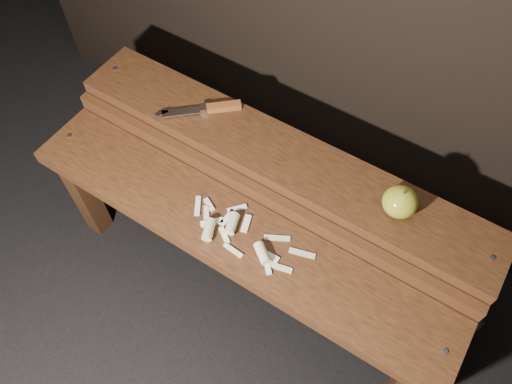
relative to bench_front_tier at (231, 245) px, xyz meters
The scene contains 6 objects.
ground 0.36m from the bench_front_tier, 90.00° to the left, with size 60.00×60.00×0.00m, color black.
bench_front_tier is the anchor object (origin of this frame).
bench_rear_tier 0.23m from the bench_front_tier, 90.00° to the left, with size 1.20×0.21×0.50m.
apple 0.44m from the bench_front_tier, 35.24° to the left, with size 0.08×0.08×0.09m.
knife 0.37m from the bench_front_tier, 131.54° to the left, with size 0.19×0.17×0.02m.
apple_scraps 0.08m from the bench_front_tier, ahead, with size 0.35×0.15×0.03m.
Camera 1 is at (0.38, -0.53, 1.52)m, focal length 35.00 mm.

